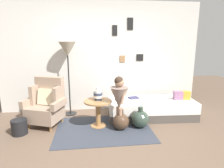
{
  "coord_description": "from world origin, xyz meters",
  "views": [
    {
      "loc": [
        -0.3,
        -2.75,
        1.69
      ],
      "look_at": [
        0.15,
        0.95,
        0.85
      ],
      "focal_mm": 30.93,
      "sensor_mm": 36.0,
      "label": 1
    }
  ],
  "objects_px": {
    "armchair": "(46,104)",
    "demijohn_near": "(121,121)",
    "demijohn_far": "(140,119)",
    "vase_striped": "(98,95)",
    "side_table": "(98,108)",
    "daybed": "(151,108)",
    "person_child": "(119,96)",
    "magazine_basket": "(19,127)",
    "floor_lamp": "(68,52)",
    "book_on_daybed": "(134,98)"
  },
  "relations": [
    {
      "from": "floor_lamp",
      "to": "book_on_daybed",
      "type": "distance_m",
      "value": 1.79
    },
    {
      "from": "demijohn_near",
      "to": "vase_striped",
      "type": "bearing_deg",
      "value": 152.07
    },
    {
      "from": "armchair",
      "to": "side_table",
      "type": "xyz_separation_m",
      "value": [
        1.03,
        -0.23,
        -0.05
      ]
    },
    {
      "from": "daybed",
      "to": "book_on_daybed",
      "type": "bearing_deg",
      "value": 157.14
    },
    {
      "from": "floor_lamp",
      "to": "magazine_basket",
      "type": "bearing_deg",
      "value": -133.17
    },
    {
      "from": "demijohn_far",
      "to": "armchair",
      "type": "bearing_deg",
      "value": 168.48
    },
    {
      "from": "demijohn_near",
      "to": "side_table",
      "type": "bearing_deg",
      "value": 156.1
    },
    {
      "from": "daybed",
      "to": "demijohn_near",
      "type": "height_order",
      "value": "demijohn_near"
    },
    {
      "from": "person_child",
      "to": "demijohn_far",
      "type": "xyz_separation_m",
      "value": [
        0.43,
        0.02,
        -0.49
      ]
    },
    {
      "from": "book_on_daybed",
      "to": "demijohn_near",
      "type": "relative_size",
      "value": 0.54
    },
    {
      "from": "side_table",
      "to": "floor_lamp",
      "type": "height_order",
      "value": "floor_lamp"
    },
    {
      "from": "armchair",
      "to": "demijohn_near",
      "type": "bearing_deg",
      "value": -16.02
    },
    {
      "from": "side_table",
      "to": "person_child",
      "type": "height_order",
      "value": "person_child"
    },
    {
      "from": "person_child",
      "to": "book_on_daybed",
      "type": "bearing_deg",
      "value": 57.22
    },
    {
      "from": "floor_lamp",
      "to": "demijohn_far",
      "type": "bearing_deg",
      "value": -31.75
    },
    {
      "from": "demijohn_near",
      "to": "daybed",
      "type": "bearing_deg",
      "value": 35.25
    },
    {
      "from": "vase_striped",
      "to": "demijohn_near",
      "type": "height_order",
      "value": "vase_striped"
    },
    {
      "from": "floor_lamp",
      "to": "book_on_daybed",
      "type": "relative_size",
      "value": 7.59
    },
    {
      "from": "side_table",
      "to": "demijohn_near",
      "type": "bearing_deg",
      "value": -23.9
    },
    {
      "from": "floor_lamp",
      "to": "magazine_basket",
      "type": "distance_m",
      "value": 1.79
    },
    {
      "from": "side_table",
      "to": "armchair",
      "type": "bearing_deg",
      "value": 167.48
    },
    {
      "from": "vase_striped",
      "to": "armchair",
      "type": "bearing_deg",
      "value": 169.41
    },
    {
      "from": "daybed",
      "to": "person_child",
      "type": "xyz_separation_m",
      "value": [
        -0.81,
        -0.53,
        0.46
      ]
    },
    {
      "from": "armchair",
      "to": "demijohn_near",
      "type": "distance_m",
      "value": 1.55
    },
    {
      "from": "floor_lamp",
      "to": "vase_striped",
      "type": "bearing_deg",
      "value": -48.74
    },
    {
      "from": "person_child",
      "to": "side_table",
      "type": "bearing_deg",
      "value": 156.5
    },
    {
      "from": "daybed",
      "to": "vase_striped",
      "type": "height_order",
      "value": "vase_striped"
    },
    {
      "from": "book_on_daybed",
      "to": "magazine_basket",
      "type": "distance_m",
      "value": 2.41
    },
    {
      "from": "book_on_daybed",
      "to": "vase_striped",
      "type": "bearing_deg",
      "value": -150.09
    },
    {
      "from": "daybed",
      "to": "vase_striped",
      "type": "xyz_separation_m",
      "value": [
        -1.21,
        -0.32,
        0.45
      ]
    },
    {
      "from": "daybed",
      "to": "demijohn_far",
      "type": "distance_m",
      "value": 0.64
    },
    {
      "from": "vase_striped",
      "to": "magazine_basket",
      "type": "bearing_deg",
      "value": -172.48
    },
    {
      "from": "vase_striped",
      "to": "demijohn_near",
      "type": "relative_size",
      "value": 0.65
    },
    {
      "from": "side_table",
      "to": "magazine_basket",
      "type": "height_order",
      "value": "side_table"
    },
    {
      "from": "daybed",
      "to": "floor_lamp",
      "type": "xyz_separation_m",
      "value": [
        -1.83,
        0.38,
        1.24
      ]
    },
    {
      "from": "demijohn_far",
      "to": "vase_striped",
      "type": "bearing_deg",
      "value": 167.33
    },
    {
      "from": "book_on_daybed",
      "to": "floor_lamp",
      "type": "bearing_deg",
      "value": 171.16
    },
    {
      "from": "side_table",
      "to": "demijohn_far",
      "type": "xyz_separation_m",
      "value": [
        0.82,
        -0.15,
        -0.21
      ]
    },
    {
      "from": "book_on_daybed",
      "to": "magazine_basket",
      "type": "xyz_separation_m",
      "value": [
        -2.3,
        -0.67,
        -0.28
      ]
    },
    {
      "from": "demijohn_near",
      "to": "demijohn_far",
      "type": "distance_m",
      "value": 0.4
    },
    {
      "from": "demijohn_near",
      "to": "demijohn_far",
      "type": "bearing_deg",
      "value": 6.11
    },
    {
      "from": "armchair",
      "to": "person_child",
      "type": "distance_m",
      "value": 1.5
    },
    {
      "from": "daybed",
      "to": "book_on_daybed",
      "type": "distance_m",
      "value": 0.46
    },
    {
      "from": "demijohn_far",
      "to": "magazine_basket",
      "type": "bearing_deg",
      "value": -179.78
    },
    {
      "from": "demijohn_far",
      "to": "magazine_basket",
      "type": "height_order",
      "value": "demijohn_far"
    },
    {
      "from": "daybed",
      "to": "magazine_basket",
      "type": "relative_size",
      "value": 6.93
    },
    {
      "from": "book_on_daybed",
      "to": "demijohn_far",
      "type": "bearing_deg",
      "value": -91.29
    },
    {
      "from": "daybed",
      "to": "floor_lamp",
      "type": "relative_size",
      "value": 1.16
    },
    {
      "from": "daybed",
      "to": "magazine_basket",
      "type": "xyz_separation_m",
      "value": [
        -2.67,
        -0.52,
        -0.06
      ]
    },
    {
      "from": "person_child",
      "to": "demijohn_far",
      "type": "bearing_deg",
      "value": 3.1
    }
  ]
}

